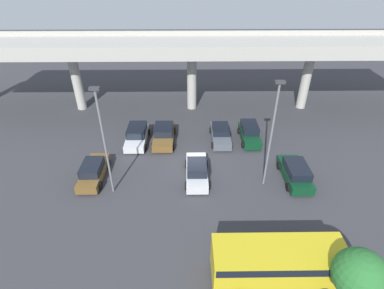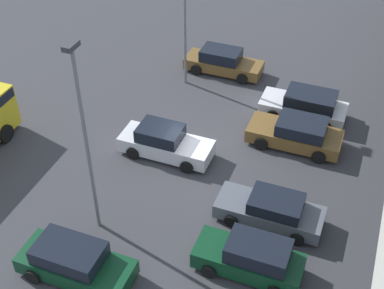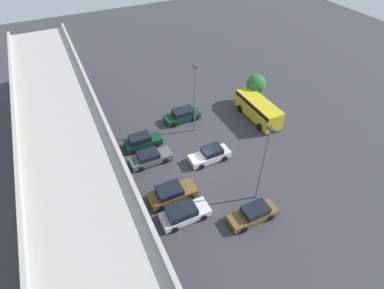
{
  "view_description": "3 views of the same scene",
  "coord_description": "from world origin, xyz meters",
  "px_view_note": "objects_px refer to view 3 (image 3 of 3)",
  "views": [
    {
      "loc": [
        -0.42,
        -21.13,
        16.28
      ],
      "look_at": [
        -0.13,
        1.23,
        1.93
      ],
      "focal_mm": 28.0,
      "sensor_mm": 36.0,
      "label": 1
    },
    {
      "loc": [
        19.48,
        7.84,
        17.72
      ],
      "look_at": [
        0.28,
        0.4,
        1.09
      ],
      "focal_mm": 50.0,
      "sensor_mm": 36.0,
      "label": 2
    },
    {
      "loc": [
        -20.96,
        11.47,
        24.07
      ],
      "look_at": [
        1.73,
        0.47,
        1.73
      ],
      "focal_mm": 28.0,
      "sensor_mm": 36.0,
      "label": 3
    }
  ],
  "objects_px": {
    "parked_car_6": "(182,115)",
    "parked_car_4": "(150,158)",
    "lamp_post_near_aisle": "(264,161)",
    "shuttle_bus": "(258,108)",
    "lamp_post_mid_lot": "(195,96)",
    "parked_car_0": "(253,214)",
    "parked_car_5": "(142,141)",
    "parked_car_3": "(210,155)",
    "parked_car_2": "(172,193)",
    "tree_front_centre": "(256,84)",
    "parked_car_1": "(184,213)"
  },
  "relations": [
    {
      "from": "parked_car_4",
      "to": "lamp_post_mid_lot",
      "type": "relative_size",
      "value": 0.53
    },
    {
      "from": "parked_car_5",
      "to": "lamp_post_mid_lot",
      "type": "height_order",
      "value": "lamp_post_mid_lot"
    },
    {
      "from": "parked_car_3",
      "to": "parked_car_5",
      "type": "xyz_separation_m",
      "value": [
        5.55,
        6.18,
        0.04
      ]
    },
    {
      "from": "parked_car_2",
      "to": "tree_front_centre",
      "type": "relative_size",
      "value": 1.12
    },
    {
      "from": "parked_car_1",
      "to": "parked_car_0",
      "type": "bearing_deg",
      "value": -26.22
    },
    {
      "from": "parked_car_5",
      "to": "lamp_post_mid_lot",
      "type": "bearing_deg",
      "value": 0.07
    },
    {
      "from": "parked_car_3",
      "to": "parked_car_6",
      "type": "distance_m",
      "value": 8.29
    },
    {
      "from": "lamp_post_near_aisle",
      "to": "shuttle_bus",
      "type": "bearing_deg",
      "value": -35.45
    },
    {
      "from": "parked_car_0",
      "to": "lamp_post_near_aisle",
      "type": "distance_m",
      "value": 5.16
    },
    {
      "from": "lamp_post_near_aisle",
      "to": "parked_car_2",
      "type": "bearing_deg",
      "value": 64.79
    },
    {
      "from": "shuttle_bus",
      "to": "lamp_post_mid_lot",
      "type": "bearing_deg",
      "value": 81.99
    },
    {
      "from": "parked_car_4",
      "to": "parked_car_6",
      "type": "distance_m",
      "value": 8.68
    },
    {
      "from": "shuttle_bus",
      "to": "parked_car_3",
      "type": "bearing_deg",
      "value": 114.5
    },
    {
      "from": "parked_car_4",
      "to": "parked_car_5",
      "type": "bearing_deg",
      "value": 89.05
    },
    {
      "from": "parked_car_1",
      "to": "lamp_post_near_aisle",
      "type": "bearing_deg",
      "value": -6.74
    },
    {
      "from": "parked_car_5",
      "to": "lamp_post_near_aisle",
      "type": "distance_m",
      "value": 15.23
    },
    {
      "from": "parked_car_3",
      "to": "lamp_post_mid_lot",
      "type": "bearing_deg",
      "value": -98.09
    },
    {
      "from": "parked_car_3",
      "to": "parked_car_2",
      "type": "bearing_deg",
      "value": 27.75
    },
    {
      "from": "parked_car_0",
      "to": "tree_front_centre",
      "type": "distance_m",
      "value": 20.17
    },
    {
      "from": "parked_car_2",
      "to": "parked_car_3",
      "type": "height_order",
      "value": "parked_car_3"
    },
    {
      "from": "shuttle_bus",
      "to": "lamp_post_mid_lot",
      "type": "height_order",
      "value": "lamp_post_mid_lot"
    },
    {
      "from": "parked_car_3",
      "to": "tree_front_centre",
      "type": "xyz_separation_m",
      "value": [
        7.69,
        -11.28,
        2.22
      ]
    },
    {
      "from": "parked_car_4",
      "to": "lamp_post_near_aisle",
      "type": "xyz_separation_m",
      "value": [
        -9.4,
        -7.81,
        4.48
      ]
    },
    {
      "from": "parked_car_6",
      "to": "parked_car_4",
      "type": "bearing_deg",
      "value": 40.91
    },
    {
      "from": "parked_car_0",
      "to": "lamp_post_mid_lot",
      "type": "distance_m",
      "value": 15.05
    },
    {
      "from": "lamp_post_near_aisle",
      "to": "lamp_post_mid_lot",
      "type": "bearing_deg",
      "value": 3.67
    },
    {
      "from": "parked_car_4",
      "to": "lamp_post_near_aisle",
      "type": "height_order",
      "value": "lamp_post_near_aisle"
    },
    {
      "from": "parked_car_5",
      "to": "lamp_post_near_aisle",
      "type": "xyz_separation_m",
      "value": [
        -12.35,
        -7.76,
        4.37
      ]
    },
    {
      "from": "parked_car_3",
      "to": "tree_front_centre",
      "type": "bearing_deg",
      "value": -145.72
    },
    {
      "from": "parked_car_1",
      "to": "parked_car_4",
      "type": "height_order",
      "value": "parked_car_1"
    },
    {
      "from": "parked_car_1",
      "to": "lamp_post_near_aisle",
      "type": "xyz_separation_m",
      "value": [
        -0.89,
        -7.57,
        4.42
      ]
    },
    {
      "from": "shuttle_bus",
      "to": "lamp_post_mid_lot",
      "type": "xyz_separation_m",
      "value": [
        1.23,
        8.72,
        3.61
      ]
    },
    {
      "from": "parked_car_4",
      "to": "tree_front_centre",
      "type": "distance_m",
      "value": 18.37
    },
    {
      "from": "parked_car_5",
      "to": "shuttle_bus",
      "type": "distance_m",
      "value": 15.76
    },
    {
      "from": "parked_car_3",
      "to": "parked_car_6",
      "type": "height_order",
      "value": "parked_car_3"
    },
    {
      "from": "parked_car_5",
      "to": "parked_car_3",
      "type": "bearing_deg",
      "value": -41.94
    },
    {
      "from": "parked_car_0",
      "to": "parked_car_4",
      "type": "relative_size",
      "value": 1.02
    },
    {
      "from": "parked_car_4",
      "to": "shuttle_bus",
      "type": "xyz_separation_m",
      "value": [
        1.74,
        -15.74,
        0.91
      ]
    },
    {
      "from": "tree_front_centre",
      "to": "lamp_post_mid_lot",
      "type": "bearing_deg",
      "value": 101.45
    },
    {
      "from": "parked_car_1",
      "to": "lamp_post_mid_lot",
      "type": "height_order",
      "value": "lamp_post_mid_lot"
    },
    {
      "from": "parked_car_2",
      "to": "lamp_post_near_aisle",
      "type": "xyz_separation_m",
      "value": [
        -3.6,
        -7.65,
        4.42
      ]
    },
    {
      "from": "parked_car_2",
      "to": "tree_front_centre",
      "type": "bearing_deg",
      "value": 32.1
    },
    {
      "from": "parked_car_3",
      "to": "shuttle_bus",
      "type": "xyz_separation_m",
      "value": [
        4.33,
        -9.51,
        0.84
      ]
    },
    {
      "from": "parked_car_3",
      "to": "parked_car_6",
      "type": "relative_size",
      "value": 1.02
    },
    {
      "from": "parked_car_6",
      "to": "lamp_post_mid_lot",
      "type": "bearing_deg",
      "value": 99.64
    },
    {
      "from": "parked_car_0",
      "to": "parked_car_5",
      "type": "height_order",
      "value": "parked_car_5"
    },
    {
      "from": "parked_car_0",
      "to": "parked_car_3",
      "type": "xyz_separation_m",
      "value": [
        8.77,
        -0.16,
        0.03
      ]
    },
    {
      "from": "parked_car_2",
      "to": "parked_car_4",
      "type": "height_order",
      "value": "parked_car_2"
    },
    {
      "from": "lamp_post_mid_lot",
      "to": "lamp_post_near_aisle",
      "type": "bearing_deg",
      "value": -176.33
    },
    {
      "from": "parked_car_6",
      "to": "lamp_post_mid_lot",
      "type": "distance_m",
      "value": 5.22
    }
  ]
}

